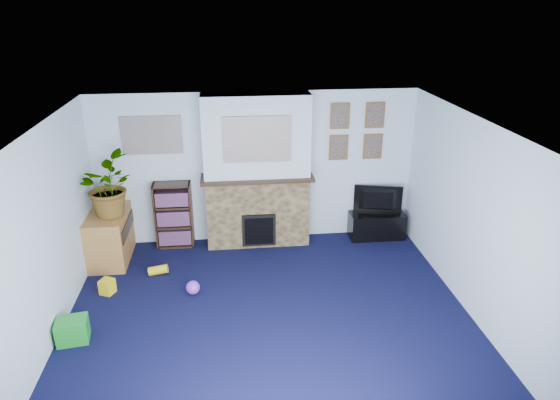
{
  "coord_description": "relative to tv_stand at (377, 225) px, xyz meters",
  "views": [
    {
      "loc": [
        -0.44,
        -5.17,
        3.71
      ],
      "look_at": [
        0.22,
        0.82,
        1.23
      ],
      "focal_mm": 32.0,
      "sensor_mm": 36.0,
      "label": 1
    }
  ],
  "objects": [
    {
      "name": "wall_right",
      "position": [
        0.55,
        -2.03,
        0.97
      ],
      "size": [
        0.04,
        4.5,
        2.4
      ],
      "primitive_type": "cube",
      "color": "silver",
      "rests_on": "ground"
    },
    {
      "name": "bookshelf",
      "position": [
        -3.26,
        0.08,
        0.28
      ],
      "size": [
        0.58,
        0.28,
        1.05
      ],
      "color": "black",
      "rests_on": "ground"
    },
    {
      "name": "portrait_bl",
      "position": [
        -0.65,
        0.2,
        1.27
      ],
      "size": [
        0.3,
        0.03,
        0.4
      ],
      "primitive_type": "cube",
      "color": "brown",
      "rests_on": "wall_back"
    },
    {
      "name": "toy_block",
      "position": [
        -4.06,
        -1.25,
        -0.12
      ],
      "size": [
        0.22,
        0.22,
        0.2
      ],
      "primitive_type": "cube",
      "rotation": [
        0.0,
        0.0,
        -0.43
      ],
      "color": "yellow",
      "rests_on": "ground"
    },
    {
      "name": "floor",
      "position": [
        -1.95,
        -2.03,
        -0.23
      ],
      "size": [
        5.0,
        4.5,
        0.01
      ],
      "primitive_type": "cube",
      "color": "black",
      "rests_on": "ground"
    },
    {
      "name": "portrait_tr",
      "position": [
        -0.1,
        0.2,
        1.77
      ],
      "size": [
        0.3,
        0.03,
        0.4
      ],
      "primitive_type": "cube",
      "color": "brown",
      "rests_on": "wall_back"
    },
    {
      "name": "tv_stand",
      "position": [
        0.0,
        0.0,
        0.0
      ],
      "size": [
        0.89,
        0.37,
        0.42
      ],
      "primitive_type": "cube",
      "color": "black",
      "rests_on": "ground"
    },
    {
      "name": "potted_plant",
      "position": [
        -4.14,
        -0.34,
        0.98
      ],
      "size": [
        0.93,
        1.0,
        0.89
      ],
      "primitive_type": "imported",
      "rotation": [
        0.0,
        0.0,
        1.93
      ],
      "color": "#26661E",
      "rests_on": "sideboard"
    },
    {
      "name": "mantel_candle",
      "position": [
        -1.66,
        -0.03,
        1.01
      ],
      "size": [
        0.05,
        0.05,
        0.15
      ],
      "primitive_type": "cylinder",
      "color": "#B2BFC6",
      "rests_on": "chimney_breast"
    },
    {
      "name": "green_crate",
      "position": [
        -4.25,
        -2.23,
        -0.09
      ],
      "size": [
        0.38,
        0.33,
        0.28
      ],
      "primitive_type": "cube",
      "rotation": [
        0.0,
        0.0,
        0.14
      ],
      "color": "#198C26",
      "rests_on": "ground"
    },
    {
      "name": "ceiling",
      "position": [
        -1.95,
        -2.03,
        2.17
      ],
      "size": [
        5.0,
        4.5,
        0.01
      ],
      "primitive_type": "cube",
      "color": "white",
      "rests_on": "wall_back"
    },
    {
      "name": "television",
      "position": [
        0.0,
        0.02,
        0.42
      ],
      "size": [
        0.78,
        0.29,
        0.45
      ],
      "primitive_type": "imported",
      "rotation": [
        0.0,
        0.0,
        2.9
      ],
      "color": "black",
      "rests_on": "tv_stand"
    },
    {
      "name": "wall_left",
      "position": [
        -4.45,
        -2.03,
        0.97
      ],
      "size": [
        0.04,
        4.5,
        2.4
      ],
      "primitive_type": "cube",
      "color": "silver",
      "rests_on": "ground"
    },
    {
      "name": "sideboard",
      "position": [
        -4.19,
        -0.29,
        0.12
      ],
      "size": [
        0.54,
        0.97,
        0.76
      ],
      "primitive_type": "cube",
      "color": "#A37134",
      "rests_on": "ground"
    },
    {
      "name": "mantel_teddy",
      "position": [
        -2.53,
        -0.03,
        0.99
      ],
      "size": [
        0.12,
        0.12,
        0.12
      ],
      "primitive_type": "sphere",
      "color": "gray",
      "rests_on": "chimney_breast"
    },
    {
      "name": "portrait_tl",
      "position": [
        -0.65,
        0.2,
        1.77
      ],
      "size": [
        0.3,
        0.03,
        0.4
      ],
      "primitive_type": "cube",
      "color": "brown",
      "rests_on": "wall_back"
    },
    {
      "name": "mantel_clock",
      "position": [
        -2.07,
        -0.03,
        1.0
      ],
      "size": [
        0.1,
        0.06,
        0.14
      ],
      "primitive_type": "cube",
      "color": "gold",
      "rests_on": "chimney_breast"
    },
    {
      "name": "wall_front",
      "position": [
        -1.95,
        -4.28,
        0.97
      ],
      "size": [
        5.0,
        0.04,
        2.4
      ],
      "primitive_type": "cube",
      "color": "silver",
      "rests_on": "ground"
    },
    {
      "name": "collage_left",
      "position": [
        -3.5,
        0.21,
        1.55
      ],
      "size": [
        0.9,
        0.03,
        0.58
      ],
      "primitive_type": "cube",
      "color": "gray",
      "rests_on": "wall_back"
    },
    {
      "name": "collage_main",
      "position": [
        -1.95,
        -0.19,
        1.55
      ],
      "size": [
        1.0,
        0.03,
        0.68
      ],
      "primitive_type": "cube",
      "color": "gray",
      "rests_on": "chimney_breast"
    },
    {
      "name": "wall_back",
      "position": [
        -1.95,
        0.22,
        0.97
      ],
      "size": [
        5.0,
        0.04,
        2.4
      ],
      "primitive_type": "cube",
      "color": "silver",
      "rests_on": "ground"
    },
    {
      "name": "toy_ball",
      "position": [
        -2.92,
        -1.39,
        -0.14
      ],
      "size": [
        0.19,
        0.19,
        0.19
      ],
      "primitive_type": "sphere",
      "color": "purple",
      "rests_on": "ground"
    },
    {
      "name": "chimney_breast",
      "position": [
        -1.95,
        0.02,
        0.96
      ],
      "size": [
        1.72,
        0.5,
        2.4
      ],
      "color": "brown",
      "rests_on": "ground"
    },
    {
      "name": "mantel_can",
      "position": [
        -1.24,
        -0.03,
        0.99
      ],
      "size": [
        0.06,
        0.06,
        0.12
      ],
      "primitive_type": "cylinder",
      "color": "yellow",
      "rests_on": "chimney_breast"
    },
    {
      "name": "toy_tube",
      "position": [
        -3.44,
        -0.83,
        -0.16
      ],
      "size": [
        0.29,
        0.13,
        0.16
      ],
      "primitive_type": "cylinder",
      "rotation": [
        0.0,
        1.43,
        0.0
      ],
      "color": "yellow",
      "rests_on": "ground"
    },
    {
      "name": "portrait_br",
      "position": [
        -0.1,
        0.2,
        1.27
      ],
      "size": [
        0.3,
        0.03,
        0.4
      ],
      "primitive_type": "cube",
      "color": "brown",
      "rests_on": "wall_back"
    }
  ]
}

